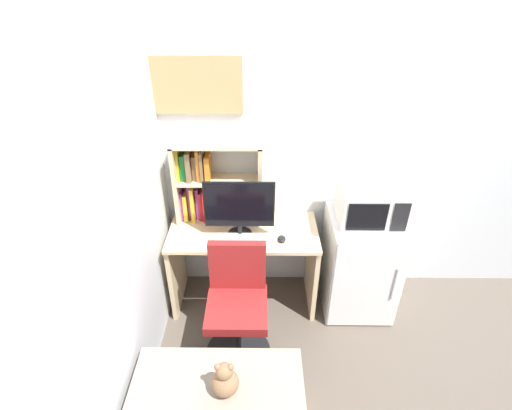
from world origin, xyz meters
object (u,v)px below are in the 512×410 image
object	(u,v)px
microwave	(370,204)
computer_mouse	(282,239)
monitor	(239,207)
keyboard	(241,240)
hutch_bookshelf	(206,182)
mini_fridge	(359,264)
wall_corkboard	(188,86)
desk_chair	(238,310)
teddy_bear	(225,380)

from	to	relation	value
microwave	computer_mouse	bearing A→B (deg)	-170.72
monitor	keyboard	xyz separation A→B (m)	(0.01, -0.08, -0.24)
hutch_bookshelf	mini_fridge	size ratio (longest dim) A/B	0.79
mini_fridge	hutch_bookshelf	bearing A→B (deg)	170.41
keyboard	wall_corkboard	bearing A→B (deg)	132.26
keyboard	desk_chair	world-z (taller)	desk_chair
keyboard	computer_mouse	world-z (taller)	computer_mouse
monitor	wall_corkboard	xyz separation A→B (m)	(-0.36, 0.33, 0.81)
monitor	desk_chair	distance (m)	0.75
mini_fridge	teddy_bear	bearing A→B (deg)	-130.69
desk_chair	teddy_bear	bearing A→B (deg)	-92.52
microwave	teddy_bear	bearing A→B (deg)	-130.62
microwave	mini_fridge	bearing A→B (deg)	-90.19
monitor	microwave	xyz separation A→B (m)	(0.98, 0.03, 0.02)
monitor	computer_mouse	bearing A→B (deg)	-12.91
hutch_bookshelf	desk_chair	xyz separation A→B (m)	(0.27, -0.71, -0.67)
wall_corkboard	desk_chair	bearing A→B (deg)	-66.22
hutch_bookshelf	monitor	world-z (taller)	hutch_bookshelf
hutch_bookshelf	mini_fridge	xyz separation A→B (m)	(1.25, -0.21, -0.65)
desk_chair	monitor	bearing A→B (deg)	89.54
keyboard	teddy_bear	size ratio (longest dim) A/B	1.79
desk_chair	wall_corkboard	world-z (taller)	wall_corkboard
keyboard	microwave	size ratio (longest dim) A/B	0.88
mini_fridge	wall_corkboard	size ratio (longest dim) A/B	1.13
computer_mouse	desk_chair	world-z (taller)	desk_chair
desk_chair	teddy_bear	xyz separation A→B (m)	(-0.03, -0.67, 0.19)
keyboard	mini_fridge	world-z (taller)	mini_fridge
microwave	hutch_bookshelf	bearing A→B (deg)	170.54
hutch_bookshelf	microwave	xyz separation A→B (m)	(1.25, -0.21, -0.07)
microwave	teddy_bear	distance (m)	1.60
monitor	microwave	distance (m)	0.98
mini_fridge	desk_chair	world-z (taller)	desk_chair
hutch_bookshelf	microwave	distance (m)	1.27
monitor	teddy_bear	xyz separation A→B (m)	(-0.03, -1.14, -0.39)
keyboard	computer_mouse	distance (m)	0.31
computer_mouse	teddy_bear	world-z (taller)	computer_mouse
computer_mouse	hutch_bookshelf	bearing A→B (deg)	152.02
monitor	computer_mouse	size ratio (longest dim) A/B	5.95
computer_mouse	wall_corkboard	bearing A→B (deg)	149.14
hutch_bookshelf	desk_chair	distance (m)	1.01
desk_chair	microwave	bearing A→B (deg)	27.13
hutch_bookshelf	computer_mouse	size ratio (longest dim) A/B	7.68
mini_fridge	desk_chair	size ratio (longest dim) A/B	0.94
computer_mouse	microwave	distance (m)	0.71
hutch_bookshelf	desk_chair	size ratio (longest dim) A/B	0.74
microwave	wall_corkboard	world-z (taller)	wall_corkboard
desk_chair	teddy_bear	size ratio (longest dim) A/B	3.98
hutch_bookshelf	wall_corkboard	size ratio (longest dim) A/B	0.89
computer_mouse	teddy_bear	xyz separation A→B (m)	(-0.35, -1.07, -0.16)
monitor	mini_fridge	xyz separation A→B (m)	(0.98, 0.03, -0.56)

